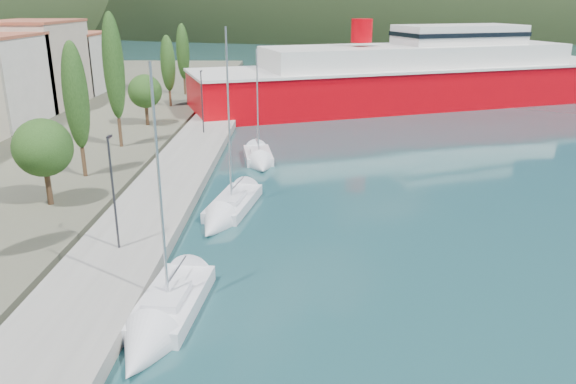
{
  "coord_description": "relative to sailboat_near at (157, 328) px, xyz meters",
  "views": [
    {
      "loc": [
        0.64,
        -14.65,
        13.36
      ],
      "look_at": [
        0.0,
        14.0,
        3.5
      ],
      "focal_mm": 35.0,
      "sensor_mm": 36.0,
      "label": 1
    }
  ],
  "objects": [
    {
      "name": "lamp_posts",
      "position": [
        -3.68,
        8.95,
        3.76
      ],
      "size": [
        0.15,
        49.52,
        6.06
      ],
      "color": "#2D2D33",
      "rests_on": "quay"
    },
    {
      "name": "ground",
      "position": [
        5.32,
        114.44,
        -0.32
      ],
      "size": [
        1400.0,
        1400.0,
        0.0
      ],
      "primitive_type": "plane",
      "color": "#1E474A"
    },
    {
      "name": "sailboat_near",
      "position": [
        0.0,
        0.0,
        0.0
      ],
      "size": [
        3.32,
        8.62,
        12.09
      ],
      "color": "silver",
      "rests_on": "ground"
    },
    {
      "name": "sailboat_mid",
      "position": [
        1.1,
        13.13,
        -0.02
      ],
      "size": [
        3.92,
        9.13,
        12.73
      ],
      "color": "silver",
      "rests_on": "ground"
    },
    {
      "name": "tree_row",
      "position": [
        -10.29,
        26.06,
        5.44
      ],
      "size": [
        3.7,
        63.54,
        11.76
      ],
      "color": "#47301E",
      "rests_on": "land_strip"
    },
    {
      "name": "sailboat_far",
      "position": [
        2.53,
        25.74,
        -0.03
      ],
      "size": [
        3.33,
        7.34,
        10.39
      ],
      "color": "silver",
      "rests_on": "ground"
    },
    {
      "name": "quay",
      "position": [
        -3.68,
        20.44,
        0.08
      ],
      "size": [
        5.0,
        88.0,
        0.8
      ],
      "primitive_type": "cube",
      "color": "gray",
      "rests_on": "ground"
    },
    {
      "name": "ferry",
      "position": [
        21.38,
        54.99,
        3.24
      ],
      "size": [
        59.77,
        31.45,
        11.71
      ],
      "color": "#C00009",
      "rests_on": "ground"
    }
  ]
}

